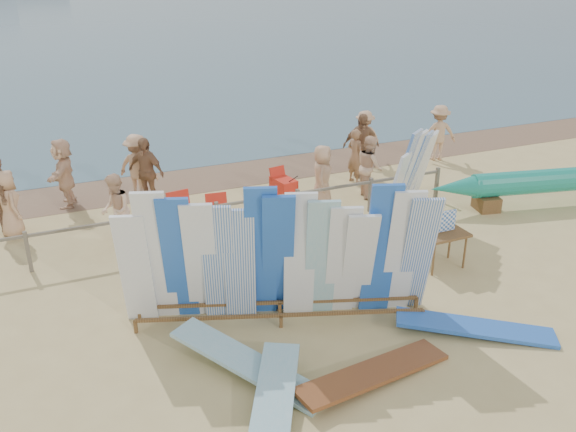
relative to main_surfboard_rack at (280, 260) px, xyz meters
name	(u,v)px	position (x,y,z in m)	size (l,w,h in m)	color
ground	(265,302)	(-0.03, 0.70, -1.21)	(160.00, 160.00, 0.00)	tan
wet_sand_strip	(175,180)	(-0.03, 7.90, -1.21)	(40.00, 2.60, 0.01)	brown
fence	(217,213)	(-0.03, 3.70, -0.58)	(12.08, 0.08, 0.90)	#716755
main_surfboard_rack	(280,260)	(0.00, 0.00, 0.00)	(5.29, 2.40, 2.69)	brown
side_surfboard_rack	(407,184)	(4.16, 2.43, -0.06)	(2.15, 1.77, 2.58)	brown
outrigger_canoe	(556,182)	(8.59, 2.25, -0.58)	(6.84, 2.01, 0.98)	brown
vendor_table	(442,248)	(3.85, 0.57, -0.79)	(0.96, 0.68, 1.26)	brown
flat_board_b	(273,422)	(-1.08, -2.32, -1.21)	(0.56, 2.70, 0.07)	#7DB8C9
flat_board_c	(373,379)	(0.69, -2.07, -1.21)	(0.56, 2.70, 0.07)	brown
flat_board_d	(474,333)	(2.93, -1.69, -1.21)	(0.56, 2.70, 0.07)	blue
flat_board_a	(248,375)	(-1.05, -1.21, -1.21)	(0.56, 2.70, 0.07)	#7DB8C9
beach_chair_left	(183,218)	(-0.63, 4.55, -0.95)	(0.63, 0.65, 0.88)	red
beach_chair_right	(218,219)	(0.16, 4.25, -0.97)	(0.56, 0.58, 0.81)	red
stroller	(283,192)	(2.07, 4.82, -0.80)	(0.64, 0.82, 1.02)	red
beachgoer_8	(370,166)	(4.49, 4.68, -0.38)	(0.81, 0.39, 1.66)	beige
beachgoer_3	(138,167)	(-1.20, 6.93, -0.34)	(1.13, 0.46, 1.74)	tan
beachgoer_11	(64,173)	(-3.01, 7.13, -0.31)	(1.66, 0.54, 1.79)	beige
beachgoer_2	(116,210)	(-2.15, 4.30, -0.39)	(0.80, 0.38, 1.64)	beige
beachgoer_10	(361,145)	(5.04, 6.13, -0.28)	(1.09, 0.47, 1.86)	#8C6042
beachgoer_extra_1	(1,196)	(-4.48, 5.88, -0.26)	(1.11, 0.48, 1.89)	#8C6042
beachgoer_4	(146,172)	(-1.09, 6.34, -0.30)	(1.06, 0.46, 1.81)	#8C6042
beachgoer_0	(9,204)	(-4.33, 5.70, -0.41)	(0.78, 0.37, 1.59)	tan
beachgoer_7	(355,156)	(4.66, 5.75, -0.43)	(0.57, 0.31, 1.55)	#8C6042
beachgoer_9	(364,137)	(5.77, 7.21, -0.40)	(1.05, 0.43, 1.63)	tan
beachgoer_6	(322,177)	(2.99, 4.47, -0.39)	(0.80, 0.38, 1.64)	tan
beachgoer_extra_0	(439,133)	(8.03, 6.54, -0.34)	(1.12, 0.46, 1.73)	tan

